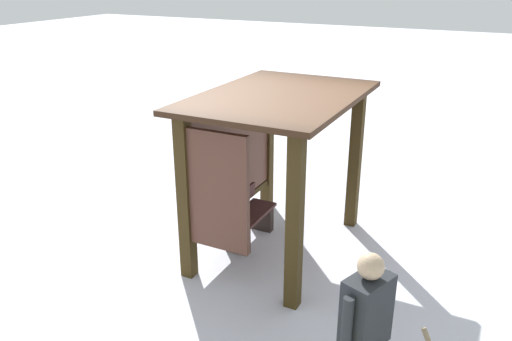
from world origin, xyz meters
name	(u,v)px	position (x,y,z in m)	size (l,w,h in m)	color
ground_plane	(277,247)	(0.00, 0.00, 0.00)	(60.00, 60.00, 0.00)	silver
bus_shelter	(260,143)	(-0.12, 0.23, 1.59)	(2.81, 1.92, 2.26)	#382B12
bench_left_inside	(249,220)	(0.00, 0.46, 0.33)	(0.97, 0.40, 0.73)	#452726
person_walking	(365,327)	(-2.43, -1.90, 0.98)	(0.60, 0.39, 1.68)	#23272C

